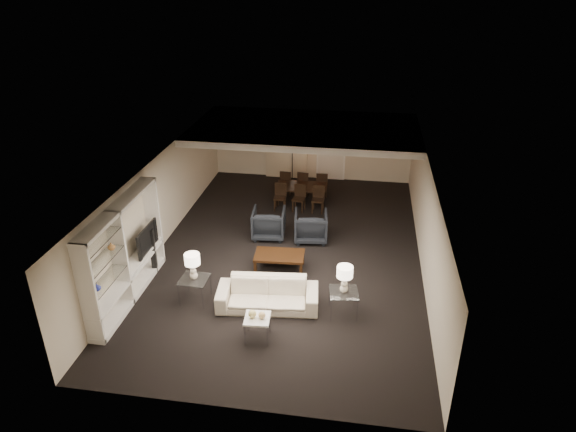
{
  "coord_description": "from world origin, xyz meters",
  "views": [
    {
      "loc": [
        1.84,
        -11.87,
        7.02
      ],
      "look_at": [
        0.0,
        0.0,
        1.1
      ],
      "focal_mm": 32.0,
      "sensor_mm": 36.0,
      "label": 1
    }
  ],
  "objects_px": {
    "vase_blue": "(97,287)",
    "floor_lamp": "(292,161)",
    "table_lamp_left": "(193,267)",
    "side_table_left": "(195,289)",
    "marble_table": "(258,328)",
    "armchair_right": "(311,226)",
    "vase_amber": "(111,246)",
    "chair_fr": "(322,184)",
    "dining_table": "(301,194)",
    "chair_fl": "(286,182)",
    "armchair_left": "(269,223)",
    "chair_fm": "(304,183)",
    "chair_nm": "(299,198)",
    "floor_speaker": "(153,251)",
    "chair_nr": "(318,200)",
    "coffee_table": "(280,262)",
    "table_lamp_right": "(344,280)",
    "sofa": "(268,294)",
    "side_table_right": "(343,303)",
    "pendant_light": "(315,145)",
    "chair_nl": "(280,197)",
    "television": "(143,239)"
  },
  "relations": [
    {
      "from": "pendant_light",
      "to": "sofa",
      "type": "height_order",
      "value": "pendant_light"
    },
    {
      "from": "sofa",
      "to": "chair_fr",
      "type": "relative_size",
      "value": 2.69
    },
    {
      "from": "vase_amber",
      "to": "floor_lamp",
      "type": "bearing_deg",
      "value": 72.27
    },
    {
      "from": "table_lamp_left",
      "to": "floor_lamp",
      "type": "bearing_deg",
      "value": 81.66
    },
    {
      "from": "armchair_left",
      "to": "side_table_left",
      "type": "bearing_deg",
      "value": 66.53
    },
    {
      "from": "marble_table",
      "to": "chair_fm",
      "type": "bearing_deg",
      "value": 89.91
    },
    {
      "from": "marble_table",
      "to": "television",
      "type": "height_order",
      "value": "television"
    },
    {
      "from": "dining_table",
      "to": "chair_fl",
      "type": "distance_m",
      "value": 0.9
    },
    {
      "from": "sofa",
      "to": "vase_blue",
      "type": "bearing_deg",
      "value": -162.09
    },
    {
      "from": "vase_amber",
      "to": "chair_fm",
      "type": "relative_size",
      "value": 0.2
    },
    {
      "from": "armchair_left",
      "to": "chair_nm",
      "type": "bearing_deg",
      "value": -113.57
    },
    {
      "from": "sofa",
      "to": "dining_table",
      "type": "distance_m",
      "value": 5.78
    },
    {
      "from": "chair_nl",
      "to": "floor_lamp",
      "type": "relative_size",
      "value": 0.59
    },
    {
      "from": "chair_nm",
      "to": "chair_nr",
      "type": "height_order",
      "value": "same"
    },
    {
      "from": "armchair_right",
      "to": "floor_speaker",
      "type": "xyz_separation_m",
      "value": [
        -3.71,
        -2.26,
        0.17
      ]
    },
    {
      "from": "marble_table",
      "to": "chair_fr",
      "type": "relative_size",
      "value": 0.62
    },
    {
      "from": "marble_table",
      "to": "vase_amber",
      "type": "height_order",
      "value": "vase_amber"
    },
    {
      "from": "chair_fr",
      "to": "floor_lamp",
      "type": "height_order",
      "value": "floor_lamp"
    },
    {
      "from": "chair_nr",
      "to": "chair_fm",
      "type": "xyz_separation_m",
      "value": [
        -0.6,
        1.3,
        0.0
      ]
    },
    {
      "from": "coffee_table",
      "to": "chair_fm",
      "type": "relative_size",
      "value": 1.48
    },
    {
      "from": "television",
      "to": "chair_nm",
      "type": "height_order",
      "value": "television"
    },
    {
      "from": "vase_amber",
      "to": "chair_fr",
      "type": "height_order",
      "value": "vase_amber"
    },
    {
      "from": "chair_nl",
      "to": "sofa",
      "type": "bearing_deg",
      "value": -85.39
    },
    {
      "from": "table_lamp_left",
      "to": "chair_nm",
      "type": "distance_m",
      "value": 5.43
    },
    {
      "from": "armchair_right",
      "to": "coffee_table",
      "type": "bearing_deg",
      "value": 63.95
    },
    {
      "from": "coffee_table",
      "to": "chair_nm",
      "type": "height_order",
      "value": "chair_nm"
    },
    {
      "from": "armchair_left",
      "to": "chair_fm",
      "type": "height_order",
      "value": "same"
    },
    {
      "from": "coffee_table",
      "to": "marble_table",
      "type": "relative_size",
      "value": 2.4
    },
    {
      "from": "table_lamp_left",
      "to": "chair_nm",
      "type": "xyz_separation_m",
      "value": [
        1.71,
        5.13,
        -0.48
      ]
    },
    {
      "from": "armchair_left",
      "to": "side_table_right",
      "type": "xyz_separation_m",
      "value": [
        2.3,
        -3.3,
        -0.13
      ]
    },
    {
      "from": "chair_nr",
      "to": "chair_fl",
      "type": "relative_size",
      "value": 1.0
    },
    {
      "from": "table_lamp_right",
      "to": "chair_fr",
      "type": "height_order",
      "value": "table_lamp_right"
    },
    {
      "from": "vase_blue",
      "to": "chair_fr",
      "type": "height_order",
      "value": "vase_blue"
    },
    {
      "from": "floor_speaker",
      "to": "chair_fl",
      "type": "height_order",
      "value": "floor_speaker"
    },
    {
      "from": "floor_lamp",
      "to": "table_lamp_right",
      "type": "bearing_deg",
      "value": -73.51
    },
    {
      "from": "sofa",
      "to": "armchair_right",
      "type": "height_order",
      "value": "armchair_right"
    },
    {
      "from": "table_lamp_left",
      "to": "pendant_light",
      "type": "bearing_deg",
      "value": 70.82
    },
    {
      "from": "vase_blue",
      "to": "floor_lamp",
      "type": "bearing_deg",
      "value": 73.73
    },
    {
      "from": "table_lamp_right",
      "to": "chair_fm",
      "type": "bearing_deg",
      "value": 104.72
    },
    {
      "from": "sofa",
      "to": "vase_blue",
      "type": "distance_m",
      "value": 3.62
    },
    {
      "from": "chair_fl",
      "to": "chair_fm",
      "type": "relative_size",
      "value": 1.0
    },
    {
      "from": "dining_table",
      "to": "chair_fm",
      "type": "relative_size",
      "value": 1.92
    },
    {
      "from": "sofa",
      "to": "chair_fl",
      "type": "xyz_separation_m",
      "value": [
        -0.59,
        6.43,
        0.09
      ]
    },
    {
      "from": "vase_amber",
      "to": "chair_fl",
      "type": "relative_size",
      "value": 0.2
    },
    {
      "from": "armchair_left",
      "to": "table_lamp_right",
      "type": "relative_size",
      "value": 1.44
    },
    {
      "from": "marble_table",
      "to": "vase_blue",
      "type": "height_order",
      "value": "vase_blue"
    },
    {
      "from": "coffee_table",
      "to": "table_lamp_right",
      "type": "xyz_separation_m",
      "value": [
        1.7,
        -1.6,
        0.68
      ]
    },
    {
      "from": "armchair_right",
      "to": "vase_amber",
      "type": "height_order",
      "value": "vase_amber"
    },
    {
      "from": "table_lamp_left",
      "to": "chair_fl",
      "type": "height_order",
      "value": "table_lamp_left"
    },
    {
      "from": "side_table_left",
      "to": "marble_table",
      "type": "distance_m",
      "value": 2.03
    }
  ]
}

